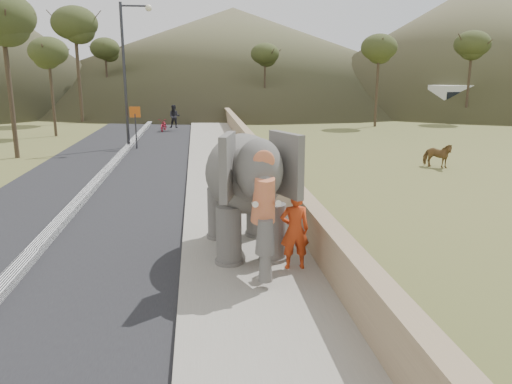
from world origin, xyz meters
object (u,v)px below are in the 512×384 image
Objects in this scene: lamppost at (129,61)px; elephant_and_man at (245,190)px; cow at (437,155)px; motorcyclist at (169,121)px.

lamppost is 18.89m from elephant_and_man.
cow is 0.32× the size of elephant_and_man.
motorcyclist is at bearing 80.93° from cow.
cow is 14.13m from elephant_and_man.
motorcyclist is (-3.13, 26.25, -0.83)m from elephant_and_man.
elephant_and_man is at bearing 178.00° from cow.
lamppost is 1.93× the size of elephant_and_man.
elephant_and_man reaches higher than motorcyclist.
motorcyclist is at bearing 79.18° from lamppost.
elephant_and_man is at bearing -75.34° from lamppost.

